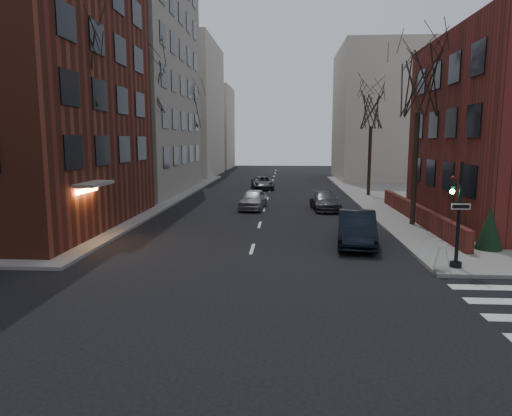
{
  "coord_description": "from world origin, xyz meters",
  "views": [
    {
      "loc": [
        1.46,
        -8.31,
        4.96
      ],
      "look_at": [
        0.21,
        11.35,
        2.0
      ],
      "focal_mm": 32.0,
      "sensor_mm": 36.0,
      "label": 1
    }
  ],
  "objects_px": {
    "tree_right_a": "(419,83)",
    "parked_sedan": "(357,228)",
    "car_lane_silver": "(253,199)",
    "streetlamp_far": "(198,146)",
    "sandwich_board": "(442,258)",
    "traffic_signal": "(457,222)",
    "car_lane_gray": "(325,201)",
    "tree_right_b": "(371,109)",
    "evergreen_shrub": "(490,228)",
    "tree_left_a": "(75,67)",
    "tree_left_b": "(148,86)",
    "streetlamp_near": "(141,151)",
    "car_lane_far": "(262,183)",
    "tree_left_c": "(188,110)"
  },
  "relations": [
    {
      "from": "tree_right_a",
      "to": "parked_sedan",
      "type": "height_order",
      "value": "tree_right_a"
    },
    {
      "from": "car_lane_silver",
      "to": "tree_right_a",
      "type": "bearing_deg",
      "value": -26.87
    },
    {
      "from": "car_lane_silver",
      "to": "streetlamp_far",
      "type": "bearing_deg",
      "value": 118.29
    },
    {
      "from": "tree_right_a",
      "to": "sandwich_board",
      "type": "xyz_separation_m",
      "value": [
        -1.5,
        -9.5,
        -7.39
      ]
    },
    {
      "from": "traffic_signal",
      "to": "car_lane_gray",
      "type": "bearing_deg",
      "value": 103.51
    },
    {
      "from": "tree_right_b",
      "to": "evergreen_shrub",
      "type": "xyz_separation_m",
      "value": [
        1.7,
        -19.96,
        -6.48
      ]
    },
    {
      "from": "traffic_signal",
      "to": "tree_right_b",
      "type": "bearing_deg",
      "value": 87.85
    },
    {
      "from": "streetlamp_far",
      "to": "car_lane_silver",
      "type": "bearing_deg",
      "value": -67.48
    },
    {
      "from": "traffic_signal",
      "to": "tree_left_a",
      "type": "xyz_separation_m",
      "value": [
        -16.74,
        5.01,
        6.56
      ]
    },
    {
      "from": "tree_left_b",
      "to": "tree_left_a",
      "type": "bearing_deg",
      "value": -90.0
    },
    {
      "from": "tree_left_a",
      "to": "tree_right_a",
      "type": "distance_m",
      "value": 18.05
    },
    {
      "from": "traffic_signal",
      "to": "car_lane_gray",
      "type": "xyz_separation_m",
      "value": [
        -3.62,
        15.05,
        -1.26
      ]
    },
    {
      "from": "car_lane_gray",
      "to": "evergreen_shrub",
      "type": "height_order",
      "value": "evergreen_shrub"
    },
    {
      "from": "traffic_signal",
      "to": "streetlamp_far",
      "type": "relative_size",
      "value": 0.64
    },
    {
      "from": "traffic_signal",
      "to": "sandwich_board",
      "type": "distance_m",
      "value": 1.5
    },
    {
      "from": "tree_left_b",
      "to": "streetlamp_near",
      "type": "distance_m",
      "value": 6.18
    },
    {
      "from": "car_lane_silver",
      "to": "sandwich_board",
      "type": "distance_m",
      "value": 17.62
    },
    {
      "from": "streetlamp_near",
      "to": "parked_sedan",
      "type": "height_order",
      "value": "streetlamp_near"
    },
    {
      "from": "streetlamp_near",
      "to": "sandwich_board",
      "type": "distance_m",
      "value": 20.87
    },
    {
      "from": "car_lane_far",
      "to": "evergreen_shrub",
      "type": "xyz_separation_m",
      "value": [
        11.3,
        -25.56,
        0.46
      ]
    },
    {
      "from": "streetlamp_far",
      "to": "sandwich_board",
      "type": "relative_size",
      "value": 6.42
    },
    {
      "from": "traffic_signal",
      "to": "sandwich_board",
      "type": "bearing_deg",
      "value": -142.18
    },
    {
      "from": "streetlamp_far",
      "to": "car_lane_gray",
      "type": "distance_m",
      "value": 22.18
    },
    {
      "from": "tree_left_a",
      "to": "tree_right_b",
      "type": "xyz_separation_m",
      "value": [
        17.6,
        18.0,
        -0.88
      ]
    },
    {
      "from": "evergreen_shrub",
      "to": "sandwich_board",
      "type": "bearing_deg",
      "value": -132.15
    },
    {
      "from": "evergreen_shrub",
      "to": "parked_sedan",
      "type": "bearing_deg",
      "value": 169.27
    },
    {
      "from": "tree_left_a",
      "to": "car_lane_gray",
      "type": "xyz_separation_m",
      "value": [
        13.12,
        10.05,
        -7.83
      ]
    },
    {
      "from": "car_lane_gray",
      "to": "tree_left_a",
      "type": "bearing_deg",
      "value": -146.79
    },
    {
      "from": "car_lane_silver",
      "to": "tree_left_c",
      "type": "bearing_deg",
      "value": 122.55
    },
    {
      "from": "streetlamp_far",
      "to": "sandwich_board",
      "type": "distance_m",
      "value": 37.09
    },
    {
      "from": "parked_sedan",
      "to": "streetlamp_far",
      "type": "bearing_deg",
      "value": 121.66
    },
    {
      "from": "tree_left_b",
      "to": "tree_left_c",
      "type": "xyz_separation_m",
      "value": [
        0.0,
        14.0,
        -0.88
      ]
    },
    {
      "from": "tree_left_a",
      "to": "tree_right_b",
      "type": "bearing_deg",
      "value": 45.64
    },
    {
      "from": "streetlamp_far",
      "to": "tree_right_a",
      "type": "bearing_deg",
      "value": -54.69
    },
    {
      "from": "tree_left_c",
      "to": "streetlamp_far",
      "type": "xyz_separation_m",
      "value": [
        0.6,
        2.0,
        -3.79
      ]
    },
    {
      "from": "car_lane_gray",
      "to": "traffic_signal",
      "type": "bearing_deg",
      "value": -80.72
    },
    {
      "from": "parked_sedan",
      "to": "traffic_signal",
      "type": "bearing_deg",
      "value": -46.04
    },
    {
      "from": "tree_left_a",
      "to": "streetlamp_far",
      "type": "xyz_separation_m",
      "value": [
        0.6,
        28.0,
        -4.23
      ]
    },
    {
      "from": "traffic_signal",
      "to": "streetlamp_near",
      "type": "bearing_deg",
      "value": 141.13
    },
    {
      "from": "traffic_signal",
      "to": "car_lane_far",
      "type": "bearing_deg",
      "value": 106.99
    },
    {
      "from": "tree_right_b",
      "to": "sandwich_board",
      "type": "distance_m",
      "value": 24.55
    },
    {
      "from": "tree_left_c",
      "to": "car_lane_silver",
      "type": "xyz_separation_m",
      "value": [
        8.0,
        -15.85,
        -7.32
      ]
    },
    {
      "from": "parked_sedan",
      "to": "tree_left_a",
      "type": "bearing_deg",
      "value": -176.45
    },
    {
      "from": "tree_right_a",
      "to": "car_lane_gray",
      "type": "distance_m",
      "value": 10.54
    },
    {
      "from": "tree_right_b",
      "to": "streetlamp_near",
      "type": "bearing_deg",
      "value": -149.53
    },
    {
      "from": "tree_left_a",
      "to": "streetlamp_near",
      "type": "xyz_separation_m",
      "value": [
        0.6,
        8.0,
        -4.23
      ]
    },
    {
      "from": "car_lane_gray",
      "to": "evergreen_shrub",
      "type": "xyz_separation_m",
      "value": [
        6.18,
        -12.01,
        0.46
      ]
    },
    {
      "from": "traffic_signal",
      "to": "tree_left_c",
      "type": "xyz_separation_m",
      "value": [
        -16.74,
        31.01,
        6.12
      ]
    },
    {
      "from": "tree_left_b",
      "to": "tree_right_b",
      "type": "distance_m",
      "value": 18.64
    },
    {
      "from": "parked_sedan",
      "to": "car_lane_gray",
      "type": "height_order",
      "value": "parked_sedan"
    }
  ]
}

